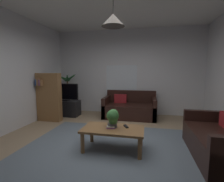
% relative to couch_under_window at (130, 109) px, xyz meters
% --- Properties ---
extents(floor, '(4.93, 5.40, 0.02)m').
position_rel_couch_under_window_xyz_m(floor, '(-0.17, -2.19, -0.28)').
color(floor, '#9E8466').
rests_on(floor, ground).
extents(rug, '(3.20, 2.97, 0.01)m').
position_rel_couch_under_window_xyz_m(rug, '(-0.17, -2.39, -0.27)').
color(rug, slate).
rests_on(rug, ground).
extents(wall_back, '(5.05, 0.06, 2.86)m').
position_rel_couch_under_window_xyz_m(wall_back, '(-0.17, 0.54, 1.16)').
color(wall_back, silver).
rests_on(wall_back, ground).
extents(window_pane, '(1.07, 0.01, 0.93)m').
position_rel_couch_under_window_xyz_m(window_pane, '(-0.35, 0.51, 0.92)').
color(window_pane, white).
extents(couch_under_window, '(1.62, 0.89, 0.82)m').
position_rel_couch_under_window_xyz_m(couch_under_window, '(0.00, 0.00, 0.00)').
color(couch_under_window, black).
rests_on(couch_under_window, ground).
extents(couch_right_side, '(0.89, 1.56, 0.82)m').
position_rel_couch_under_window_xyz_m(couch_right_side, '(1.79, -2.18, 0.00)').
color(couch_right_side, black).
rests_on(couch_right_side, ground).
extents(coffee_table, '(1.12, 0.61, 0.41)m').
position_rel_couch_under_window_xyz_m(coffee_table, '(-0.07, -2.26, 0.08)').
color(coffee_table, olive).
rests_on(coffee_table, ground).
extents(book_on_table_0, '(0.16, 0.11, 0.02)m').
position_rel_couch_under_window_xyz_m(book_on_table_0, '(-0.10, -2.29, 0.15)').
color(book_on_table_0, '#72387F').
rests_on(book_on_table_0, coffee_table).
extents(book_on_table_1, '(0.15, 0.12, 0.02)m').
position_rel_couch_under_window_xyz_m(book_on_table_1, '(-0.11, -2.29, 0.17)').
color(book_on_table_1, beige).
rests_on(book_on_table_1, coffee_table).
extents(remote_on_table_0, '(0.11, 0.17, 0.02)m').
position_rel_couch_under_window_xyz_m(remote_on_table_0, '(0.16, -2.15, 0.15)').
color(remote_on_table_0, black).
rests_on(remote_on_table_0, coffee_table).
extents(potted_plant_on_table, '(0.23, 0.23, 0.35)m').
position_rel_couch_under_window_xyz_m(potted_plant_on_table, '(-0.07, -2.25, 0.34)').
color(potted_plant_on_table, '#4C4C51').
rests_on(potted_plant_on_table, coffee_table).
extents(tv_stand, '(0.90, 0.44, 0.50)m').
position_rel_couch_under_window_xyz_m(tv_stand, '(-2.08, -0.24, -0.02)').
color(tv_stand, black).
rests_on(tv_stand, ground).
extents(tv, '(0.90, 0.16, 0.56)m').
position_rel_couch_under_window_xyz_m(tv, '(-2.08, -0.26, 0.52)').
color(tv, black).
rests_on(tv, tv_stand).
extents(potted_palm_corner, '(0.76, 0.84, 1.44)m').
position_rel_couch_under_window_xyz_m(potted_palm_corner, '(-2.20, 0.15, 0.38)').
color(potted_palm_corner, brown).
rests_on(potted_palm_corner, ground).
extents(bookshelf_corner, '(0.70, 0.31, 1.40)m').
position_rel_couch_under_window_xyz_m(bookshelf_corner, '(-2.26, -0.87, 0.44)').
color(bookshelf_corner, olive).
rests_on(bookshelf_corner, ground).
extents(pendant_lamp, '(0.40, 0.40, 0.65)m').
position_rel_couch_under_window_xyz_m(pendant_lamp, '(-0.07, -2.26, 2.04)').
color(pendant_lamp, black).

